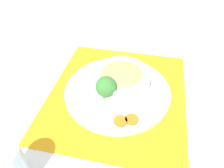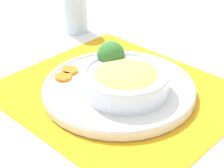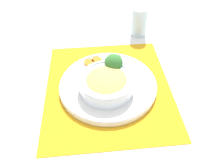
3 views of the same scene
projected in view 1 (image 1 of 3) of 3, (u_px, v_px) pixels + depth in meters
name	position (u px, v px, depth m)	size (l,w,h in m)	color
ground_plane	(117.00, 94.00, 0.69)	(4.00, 4.00, 0.00)	white
placemat	(117.00, 93.00, 0.69)	(0.43, 0.49, 0.00)	orange
plate	(117.00, 90.00, 0.68)	(0.33, 0.33, 0.02)	white
bowl	(121.00, 77.00, 0.68)	(0.18, 0.18, 0.06)	silver
broccoli_floret	(106.00, 87.00, 0.62)	(0.06, 0.06, 0.08)	#84AD5B
carrot_slice_near	(121.00, 121.00, 0.58)	(0.04, 0.04, 0.01)	orange
carrot_slice_middle	(132.00, 119.00, 0.59)	(0.04, 0.04, 0.01)	orange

